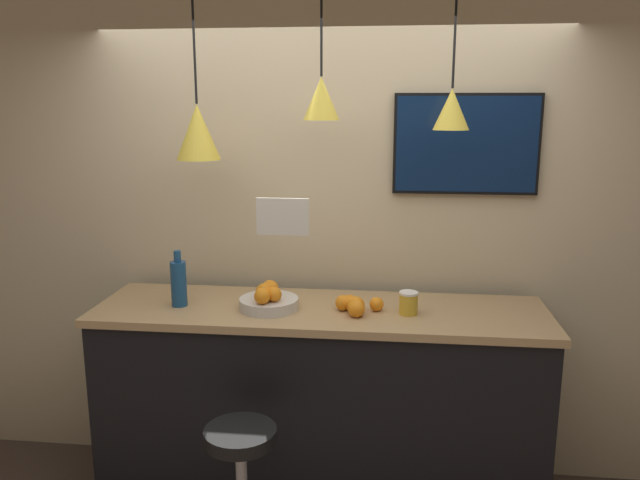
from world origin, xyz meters
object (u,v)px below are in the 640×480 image
spread_jar (408,303)px  mounted_tv (466,144)px  juice_bottle (179,283)px  fruit_bowl (268,300)px

spread_jar → mounted_tv: mounted_tv is taller
juice_bottle → spread_jar: 1.16m
fruit_bowl → mounted_tv: mounted_tv is taller
fruit_bowl → mounted_tv: 1.31m
juice_bottle → mounted_tv: 1.65m
fruit_bowl → mounted_tv: size_ratio=0.39×
juice_bottle → mounted_tv: bearing=16.3°
juice_bottle → spread_jar: bearing=-0.0°
juice_bottle → mounted_tv: mounted_tv is taller
spread_jar → mounted_tv: size_ratio=0.15×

